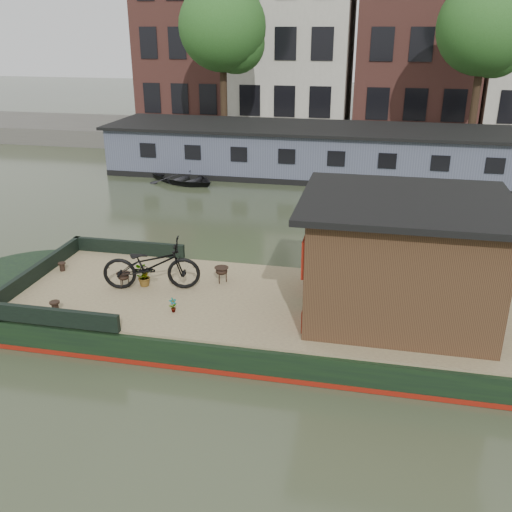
% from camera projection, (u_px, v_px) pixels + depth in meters
% --- Properties ---
extents(ground, '(120.00, 120.00, 0.00)m').
position_uv_depth(ground, '(289.00, 330.00, 12.33)').
color(ground, '#2A3220').
rests_on(ground, ground).
extents(houseboat_hull, '(14.01, 4.02, 0.60)m').
position_uv_depth(houseboat_hull, '(229.00, 312.00, 12.48)').
color(houseboat_hull, black).
rests_on(houseboat_hull, ground).
extents(houseboat_deck, '(11.80, 3.80, 0.05)m').
position_uv_depth(houseboat_deck, '(290.00, 304.00, 12.09)').
color(houseboat_deck, '#9B8F60').
rests_on(houseboat_deck, houseboat_hull).
extents(bow_bulwark, '(3.00, 4.00, 0.35)m').
position_uv_depth(bow_bulwark, '(70.00, 275.00, 13.00)').
color(bow_bulwark, black).
rests_on(bow_bulwark, houseboat_deck).
extents(cabin, '(4.00, 3.50, 2.42)m').
position_uv_depth(cabin, '(401.00, 257.00, 11.20)').
color(cabin, '#321E13').
rests_on(cabin, houseboat_deck).
extents(bicycle, '(2.26, 1.21, 1.13)m').
position_uv_depth(bicycle, '(151.00, 265.00, 12.55)').
color(bicycle, black).
rests_on(bicycle, houseboat_deck).
extents(potted_plant_b, '(0.24, 0.25, 0.35)m').
position_uv_depth(potted_plant_b, '(145.00, 279.00, 12.81)').
color(potted_plant_b, brown).
rests_on(potted_plant_b, houseboat_deck).
extents(potted_plant_c, '(0.48, 0.44, 0.46)m').
position_uv_depth(potted_plant_c, '(143.00, 277.00, 12.79)').
color(potted_plant_c, '#953C2B').
rests_on(potted_plant_c, houseboat_deck).
extents(potted_plant_e, '(0.20, 0.20, 0.31)m').
position_uv_depth(potted_plant_e, '(173.00, 305.00, 11.63)').
color(potted_plant_e, '#A04E2F').
rests_on(potted_plant_e, houseboat_deck).
extents(brazier_front, '(0.41, 0.41, 0.35)m').
position_uv_depth(brazier_front, '(124.00, 280.00, 12.74)').
color(brazier_front, black).
rests_on(brazier_front, houseboat_deck).
extents(brazier_rear, '(0.35, 0.35, 0.37)m').
position_uv_depth(brazier_rear, '(222.00, 275.00, 13.00)').
color(brazier_rear, black).
rests_on(brazier_rear, houseboat_deck).
extents(bollard_port, '(0.18, 0.18, 0.21)m').
position_uv_depth(bollard_port, '(62.00, 267.00, 13.63)').
color(bollard_port, black).
rests_on(bollard_port, houseboat_deck).
extents(bollard_stbd, '(0.21, 0.21, 0.24)m').
position_uv_depth(bollard_stbd, '(55.00, 307.00, 11.65)').
color(bollard_stbd, black).
rests_on(bollard_stbd, houseboat_deck).
extents(dinghy, '(3.61, 3.22, 0.62)m').
position_uv_depth(dinghy, '(184.00, 175.00, 23.86)').
color(dinghy, black).
rests_on(dinghy, ground).
extents(far_houseboat, '(20.40, 4.40, 2.11)m').
position_uv_depth(far_houseboat, '(340.00, 154.00, 24.67)').
color(far_houseboat, '#4B5164').
rests_on(far_houseboat, ground).
extents(quay, '(60.00, 6.00, 0.90)m').
position_uv_depth(quay, '(348.00, 139.00, 30.76)').
color(quay, '#47443F').
rests_on(quay, ground).
extents(tree_left, '(4.40, 4.40, 7.40)m').
position_uv_depth(tree_left, '(226.00, 31.00, 28.66)').
color(tree_left, '#332316').
rests_on(tree_left, quay).
extents(tree_right, '(4.40, 4.40, 7.40)m').
position_uv_depth(tree_right, '(488.00, 31.00, 26.25)').
color(tree_right, '#332316').
rests_on(tree_right, quay).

